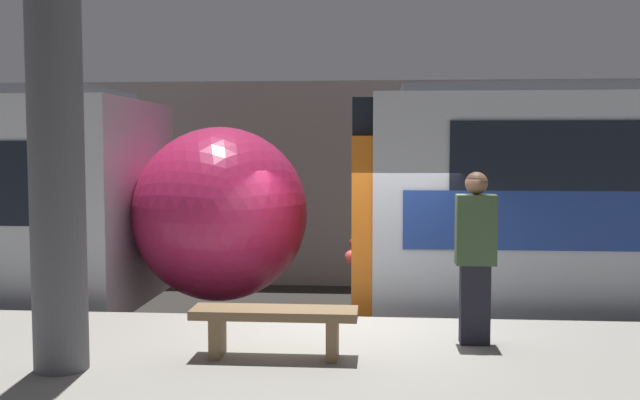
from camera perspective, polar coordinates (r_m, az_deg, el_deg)
ground_plane at (r=8.75m, az=2.37°, el=-14.63°), size 120.00×120.00×0.00m
station_rear_barrier at (r=14.94m, az=3.40°, el=1.21°), size 50.00×0.15×4.10m
support_pillar_near at (r=6.68m, az=-19.44°, el=3.00°), size 0.46×0.46×3.62m
person_waiting at (r=7.36m, az=11.76°, el=-4.02°), size 0.38×0.24×1.67m
platform_bench at (r=6.85m, az=-3.48°, el=-9.16°), size 1.50×0.40×0.45m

